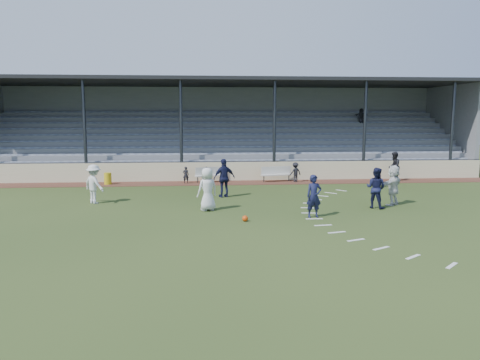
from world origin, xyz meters
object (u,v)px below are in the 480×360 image
Objects in this scene: bench_left at (211,173)px; player_white_lead at (207,189)px; official at (394,166)px; football at (245,218)px; bench_right at (276,173)px; trash_bin at (108,178)px; player_navy_lead at (314,196)px.

bench_left is 8.79m from player_white_lead.
official is (11.73, -0.49, 0.37)m from bench_left.
football is at bearing -14.41° from official.
bench_left is at bearing -61.78° from official.
official reaches higher than bench_left.
bench_right reaches higher than trash_bin.
bench_right is 7.57m from official.
bench_left and bench_right have the same top height.
player_white_lead is at bearing -110.26° from bench_left.
bench_left is 8.46× the size of football.
bench_right is at bearing 81.95° from player_navy_lead.
player_white_lead is 1.03× the size of official.
player_white_lead is (5.97, -8.36, 0.59)m from trash_bin.
trash_bin is at bearing -59.61° from official.
bench_left is 11.75m from official.
bench_left is 2.86× the size of trash_bin.
football is at bearing 95.84° from player_white_lead.
trash_bin is (-10.48, -0.38, -0.21)m from bench_right.
player_navy_lead reaches higher than football.
trash_bin is (-6.29, -0.42, -0.21)m from bench_left.
football is 14.99m from official.
football is at bearing -117.41° from bench_right.
bench_left is 1.14× the size of player_navy_lead.
official reaches higher than football.
trash_bin is 2.95× the size of football.
official is at bearing 45.26° from player_navy_lead.
player_navy_lead is (4.38, -1.76, -0.07)m from player_white_lead.
player_white_lead is 1.08× the size of player_navy_lead.
official is at bearing -172.24° from player_white_lead.
bench_left is 11.30m from player_navy_lead.
bench_left is at bearing -118.84° from player_white_lead.
bench_right is at bearing -62.84° from official.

